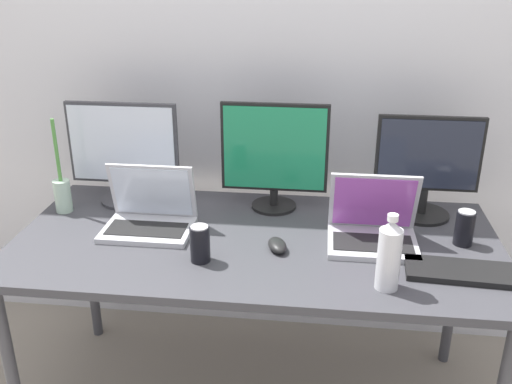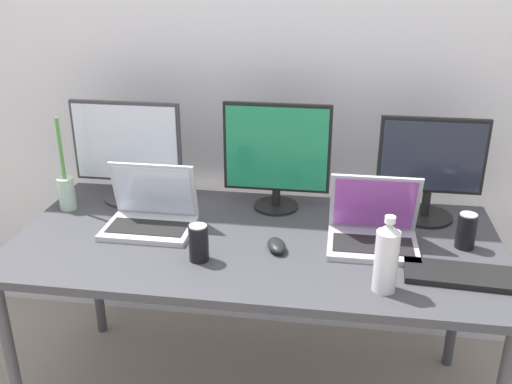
% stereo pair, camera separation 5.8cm
% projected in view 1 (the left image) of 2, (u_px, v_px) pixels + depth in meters
% --- Properties ---
extents(wall_back, '(7.00, 0.08, 2.60)m').
position_uv_depth(wall_back, '(273.00, 53.00, 2.36)').
color(wall_back, silver).
rests_on(wall_back, ground).
extents(work_desk, '(1.73, 0.82, 0.74)m').
position_uv_depth(work_desk, '(256.00, 252.00, 2.06)').
color(work_desk, '#424247').
rests_on(work_desk, ground).
extents(monitor_left, '(0.44, 0.22, 0.41)m').
position_uv_depth(monitor_left, '(124.00, 152.00, 2.27)').
color(monitor_left, '#38383D').
rests_on(monitor_left, work_desk).
extents(monitor_center, '(0.41, 0.18, 0.42)m').
position_uv_depth(monitor_center, '(274.00, 154.00, 2.20)').
color(monitor_center, black).
rests_on(monitor_center, work_desk).
extents(monitor_right, '(0.39, 0.21, 0.40)m').
position_uv_depth(monitor_right, '(427.00, 165.00, 2.13)').
color(monitor_right, black).
rests_on(monitor_right, work_desk).
extents(laptop_silver, '(0.32, 0.23, 0.24)m').
position_uv_depth(laptop_silver, '(150.00, 215.00, 2.09)').
color(laptop_silver, silver).
rests_on(laptop_silver, work_desk).
extents(laptop_secondary, '(0.31, 0.25, 0.25)m').
position_uv_depth(laptop_secondary, '(373.00, 227.00, 1.99)').
color(laptop_secondary, '#B7B7BC').
rests_on(laptop_secondary, work_desk).
extents(keyboard_main, '(0.43, 0.17, 0.02)m').
position_uv_depth(keyboard_main, '(474.00, 273.00, 1.80)').
color(keyboard_main, black).
rests_on(keyboard_main, work_desk).
extents(mouse_by_keyboard, '(0.09, 0.12, 0.04)m').
position_uv_depth(mouse_by_keyboard, '(277.00, 245.00, 1.95)').
color(mouse_by_keyboard, black).
rests_on(mouse_by_keyboard, work_desk).
extents(water_bottle, '(0.07, 0.07, 0.24)m').
position_uv_depth(water_bottle, '(389.00, 255.00, 1.69)').
color(water_bottle, silver).
rests_on(water_bottle, work_desk).
extents(soda_can_near_keyboard, '(0.07, 0.07, 0.13)m').
position_uv_depth(soda_can_near_keyboard, '(200.00, 244.00, 1.87)').
color(soda_can_near_keyboard, black).
rests_on(soda_can_near_keyboard, work_desk).
extents(soda_can_by_laptop, '(0.07, 0.07, 0.13)m').
position_uv_depth(soda_can_by_laptop, '(465.00, 228.00, 1.97)').
color(soda_can_by_laptop, black).
rests_on(soda_can_by_laptop, work_desk).
extents(bamboo_vase, '(0.07, 0.07, 0.38)m').
position_uv_depth(bamboo_vase, '(62.00, 192.00, 2.22)').
color(bamboo_vase, '#B2D1B7').
rests_on(bamboo_vase, work_desk).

